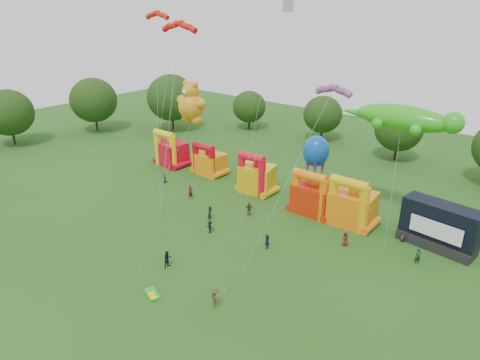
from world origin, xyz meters
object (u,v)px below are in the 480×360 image
Objects in this scene: octopus_kite at (308,167)px; gecko_kite at (397,156)px; teddy_bear_kite at (188,116)px; bouncy_castle_0 at (171,151)px; spectator_0 at (164,178)px; stage_trailer at (440,226)px; bouncy_castle_2 at (256,177)px; spectator_4 at (249,209)px.

gecko_kite is at bearing 0.97° from octopus_kite.
bouncy_castle_0 is at bearing 160.62° from teddy_bear_kite.
stage_trailer is at bearing 5.21° from spectator_0.
gecko_kite reaches higher than bouncy_castle_0.
bouncy_castle_2 is 0.40× the size of teddy_bear_kite.
teddy_bear_kite is at bearing 51.83° from spectator_0.
bouncy_castle_2 reaches higher than stage_trailer.
bouncy_castle_2 is 20.37m from gecko_kite.
spectator_4 is (-21.35, -7.71, -1.65)m from stage_trailer.
teddy_bear_kite is 10.40m from spectator_0.
spectator_4 is at bearing -14.17° from teddy_bear_kite.
teddy_bear_kite is 1.03× the size of gecko_kite.
stage_trailer reaches higher than spectator_4.
teddy_bear_kite is at bearing -169.99° from gecko_kite.
octopus_kite is at bearing 17.01° from spectator_0.
spectator_4 reaches higher than spectator_0.
octopus_kite is at bearing 15.61° from teddy_bear_kite.
teddy_bear_kite is 1.48× the size of octopus_kite.
spectator_0 is 17.06m from spectator_4.
teddy_bear_kite is at bearing -19.38° from bouncy_castle_0.
octopus_kite is at bearing -144.59° from spectator_4.
spectator_4 is at bearing -15.93° from bouncy_castle_0.
spectator_4 is at bearing -160.14° from stage_trailer.
octopus_kite is (25.53, 2.48, 2.55)m from bouncy_castle_0.
teddy_bear_kite reaches higher than spectator_4.
bouncy_castle_0 is 11.13m from teddy_bear_kite.
spectator_0 is 0.86× the size of spectator_4.
teddy_bear_kite reaches higher than bouncy_castle_0.
bouncy_castle_2 is 0.60× the size of octopus_kite.
stage_trailer is (43.57, 1.37, 0.15)m from bouncy_castle_0.
stage_trailer is at bearing 165.83° from spectator_4.
teddy_bear_kite is 8.48× the size of spectator_4.
gecko_kite is 8.20× the size of spectator_4.
gecko_kite is 1.43× the size of octopus_kite.
teddy_bear_kite is (-10.87, -2.89, 7.96)m from bouncy_castle_2.
bouncy_castle_2 reaches higher than spectator_0.
stage_trailer is 0.58× the size of gecko_kite.
gecko_kite is 34.32m from spectator_0.
teddy_bear_kite is 9.87× the size of spectator_0.
gecko_kite reaches higher than octopus_kite.
spectator_4 is at bearing -6.71° from spectator_0.
gecko_kite reaches higher than spectator_0.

